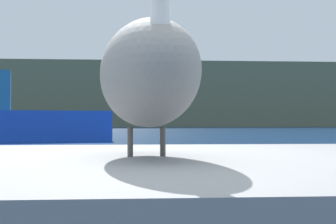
# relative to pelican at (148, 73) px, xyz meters

# --- Properties ---
(hillside_backdrop) EXTENTS (140.00, 15.90, 9.29)m
(hillside_backdrop) POSITION_rel_pelican_xyz_m (-0.06, 72.46, 3.50)
(hillside_backdrop) COLOR #5B664C
(hillside_backdrop) RESTS_ON ground
(pelican) EXTENTS (0.61, 1.42, 0.91)m
(pelican) POSITION_rel_pelican_xyz_m (0.00, 0.00, 0.00)
(pelican) COLOR gray
(pelican) RESTS_ON pier_dock
(fishing_boat_blue) EXTENTS (8.27, 3.94, 4.56)m
(fishing_boat_blue) POSITION_rel_pelican_xyz_m (-5.34, 18.88, -0.15)
(fishing_boat_blue) COLOR blue
(fishing_boat_blue) RESTS_ON ground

